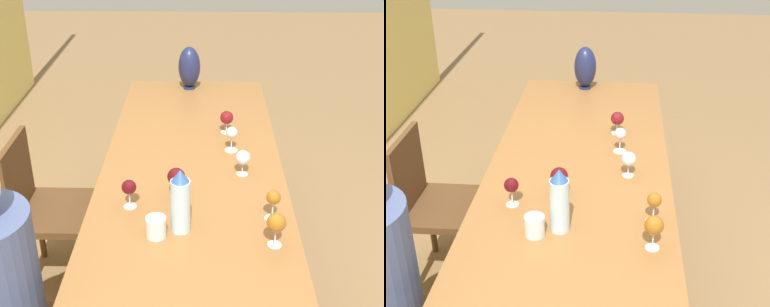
# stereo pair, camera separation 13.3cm
# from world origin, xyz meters

# --- Properties ---
(dining_table) EXTENTS (3.02, 0.91, 0.77)m
(dining_table) POSITION_xyz_m (0.00, 0.00, 0.70)
(dining_table) COLOR #936033
(dining_table) RESTS_ON ground_plane
(water_bottle) EXTENTS (0.08, 0.08, 0.28)m
(water_bottle) POSITION_xyz_m (-0.27, 0.04, 0.91)
(water_bottle) COLOR silver
(water_bottle) RESTS_ON dining_table
(water_tumbler) EXTENTS (0.08, 0.08, 0.09)m
(water_tumbler) POSITION_xyz_m (-0.31, 0.13, 0.81)
(water_tumbler) COLOR silver
(water_tumbler) RESTS_ON dining_table
(vase) EXTENTS (0.15, 0.15, 0.29)m
(vase) POSITION_xyz_m (1.37, 0.04, 0.92)
(vase) COLOR #1E234C
(vase) RESTS_ON dining_table
(wine_glass_0) EXTENTS (0.08, 0.08, 0.13)m
(wine_glass_0) POSITION_xyz_m (0.67, -0.19, 0.86)
(wine_glass_0) COLOR silver
(wine_glass_0) RESTS_ON dining_table
(wine_glass_1) EXTENTS (0.06, 0.06, 0.14)m
(wine_glass_1) POSITION_xyz_m (-0.18, -0.35, 0.87)
(wine_glass_1) COLOR silver
(wine_glass_1) RESTS_ON dining_table
(wine_glass_2) EXTENTS (0.07, 0.07, 0.13)m
(wine_glass_2) POSITION_xyz_m (0.20, -0.25, 0.86)
(wine_glass_2) COLOR silver
(wine_glass_2) RESTS_ON dining_table
(wine_glass_3) EXTENTS (0.07, 0.07, 0.13)m
(wine_glass_3) POSITION_xyz_m (-0.10, 0.27, 0.87)
(wine_glass_3) COLOR silver
(wine_glass_3) RESTS_ON dining_table
(wine_glass_4) EXTENTS (0.07, 0.07, 0.14)m
(wine_glass_4) POSITION_xyz_m (0.45, -0.20, 0.87)
(wine_glass_4) COLOR silver
(wine_glass_4) RESTS_ON dining_table
(wine_glass_5) EXTENTS (0.08, 0.08, 0.15)m
(wine_glass_5) POSITION_xyz_m (-0.36, -0.34, 0.87)
(wine_glass_5) COLOR silver
(wine_glass_5) RESTS_ON dining_table
(wine_glass_6) EXTENTS (0.08, 0.08, 0.15)m
(wine_glass_6) POSITION_xyz_m (-0.02, 0.07, 0.87)
(wine_glass_6) COLOR silver
(wine_glass_6) RESTS_ON dining_table
(chair_far) EXTENTS (0.44, 0.44, 0.88)m
(chair_far) POSITION_xyz_m (0.31, 0.78, 0.49)
(chair_far) COLOR brown
(chair_far) RESTS_ON ground_plane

